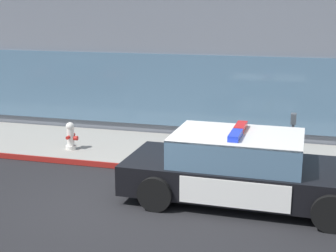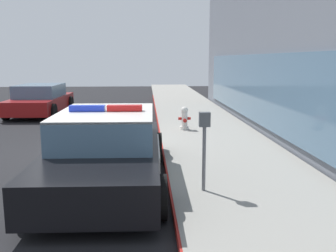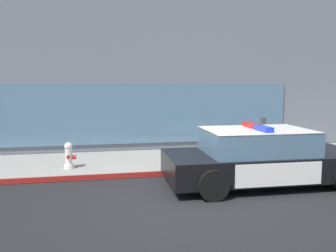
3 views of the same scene
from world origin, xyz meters
name	(u,v)px [view 1 (image 1 of 3)]	position (x,y,z in m)	size (l,w,h in m)	color
ground	(115,206)	(0.00, 0.00, 0.00)	(48.00, 48.00, 0.00)	black
sidewalk	(165,151)	(0.00, 3.63, 0.07)	(48.00, 3.01, 0.15)	gray
curb_red_paint	(148,169)	(0.00, 2.11, 0.08)	(28.80, 0.04, 0.14)	maroon
police_cruiser	(244,168)	(2.37, 0.95, 0.68)	(4.86, 2.22, 1.49)	black
fire_hydrant	(71,136)	(-2.39, 2.91, 0.50)	(0.34, 0.39, 0.73)	silver
parking_meter	(293,131)	(3.26, 2.67, 1.08)	(0.12, 0.18, 1.34)	slate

